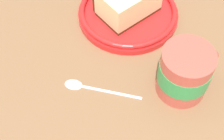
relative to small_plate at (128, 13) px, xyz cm
name	(u,v)px	position (x,y,z in cm)	size (l,w,h in cm)	color
ground_plane	(122,68)	(10.29, -4.03, -2.45)	(142.47, 142.47, 2.82)	brown
small_plate	(128,13)	(0.00, 0.00, 0.00)	(18.77, 18.77, 2.11)	red
cake_slice	(128,0)	(-0.25, -0.11, 3.00)	(11.08, 12.58, 5.66)	#472814
tea_mug	(185,72)	(17.39, 3.94, 3.43)	(8.16, 10.45, 8.71)	#BF4C3F
teaspoon	(86,86)	(13.56, -10.95, -0.69)	(7.13, 12.03, 0.80)	silver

